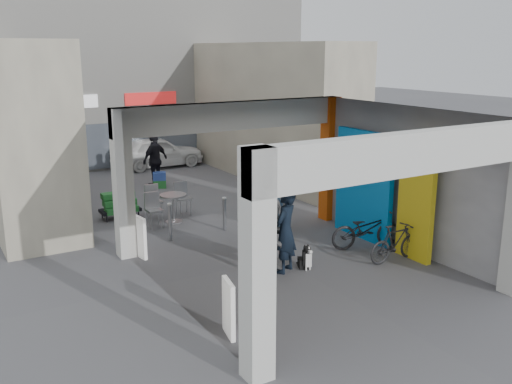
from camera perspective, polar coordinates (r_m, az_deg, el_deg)
ground at (r=13.47m, az=2.29°, el=-6.66°), size 90.00×90.00×0.00m
arcade_canopy at (r=12.49m, az=6.54°, el=2.59°), size 6.40×6.45×6.40m
far_building at (r=25.48m, az=-15.47°, el=11.87°), size 18.00×4.08×8.00m
plaza_bldg_left at (r=18.32m, az=-23.19°, el=5.85°), size 2.00×9.00×5.00m
plaza_bldg_right at (r=21.46m, az=1.47°, el=8.03°), size 2.00×9.00×5.00m
bollard_left at (r=14.71m, az=-8.60°, el=-3.01°), size 0.09×0.09×0.97m
bollard_center at (r=15.39m, az=-3.18°, el=-2.23°), size 0.09×0.09×0.90m
bollard_right at (r=16.16m, az=2.74°, el=-1.48°), size 0.09×0.09×0.87m
advert_board_near at (r=9.89m, az=-2.73°, el=-11.51°), size 0.20×0.55×1.00m
advert_board_far at (r=13.67m, az=-11.55°, el=-4.39°), size 0.16×0.56×1.00m
cafe_set at (r=16.53m, az=-9.05°, el=-1.62°), size 1.60×1.29×0.97m
produce_stand at (r=16.99m, az=-13.44°, el=-1.57°), size 1.12×0.61×0.74m
crate_stack at (r=20.41m, az=-9.63°, el=1.20°), size 0.55×0.49×0.56m
border_collie at (r=12.84m, az=4.95°, el=-6.66°), size 0.22×0.43×0.59m
man_with_dog at (r=12.42m, az=2.94°, el=-3.91°), size 0.82×0.74×1.88m
man_back_turned at (r=12.31m, az=1.78°, el=-4.68°), size 0.95×0.84×1.62m
man_elderly at (r=15.54m, az=1.54°, el=-0.60°), size 0.95×0.81×1.66m
man_crates at (r=20.53m, az=-10.05°, el=3.17°), size 1.21×0.88×1.90m
bicycle_front at (r=14.28m, az=10.96°, el=-3.66°), size 1.93×1.07×0.96m
bicycle_rear at (r=13.55m, az=13.79°, el=-4.96°), size 1.49×0.45×0.89m
white_van at (r=23.94m, az=-9.84°, el=3.97°), size 3.77×1.54×1.28m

